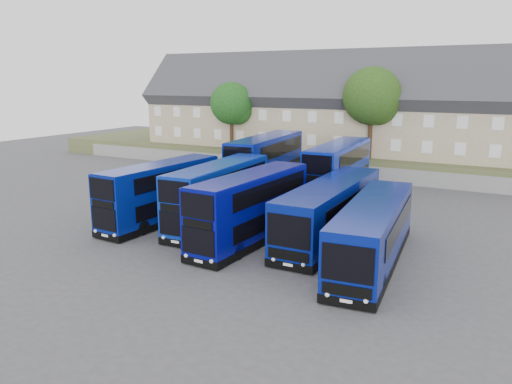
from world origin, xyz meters
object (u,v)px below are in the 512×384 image
object	(u,v)px
tree_west	(233,105)
tree_mid	(374,98)
coach_east_a	(330,211)
dd_front_mid	(219,196)
dd_front_left	(161,194)

from	to	relation	value
tree_west	tree_mid	world-z (taller)	tree_mid
tree_west	coach_east_a	bearing A→B (deg)	-46.36
tree_west	tree_mid	bearing A→B (deg)	1.79
tree_west	tree_mid	xyz separation A→B (m)	(16.00, 0.50, 1.02)
dd_front_mid	coach_east_a	world-z (taller)	dd_front_mid
coach_east_a	tree_west	size ratio (longest dim) A/B	1.71
coach_east_a	tree_mid	xyz separation A→B (m)	(-3.37, 20.82, 6.31)
dd_front_left	tree_mid	size ratio (longest dim) A/B	1.15
dd_front_left	coach_east_a	xyz separation A→B (m)	(11.75, 2.19, -0.28)
dd_front_left	coach_east_a	size ratio (longest dim) A/B	0.80
dd_front_left	tree_mid	xyz separation A→B (m)	(8.37, 23.01, 6.03)
dd_front_mid	tree_west	distance (m)	24.77
dd_front_left	dd_front_mid	xyz separation A→B (m)	(4.04, 1.23, 0.06)
coach_east_a	tree_mid	bearing A→B (deg)	98.35
dd_front_left	coach_east_a	distance (m)	11.95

